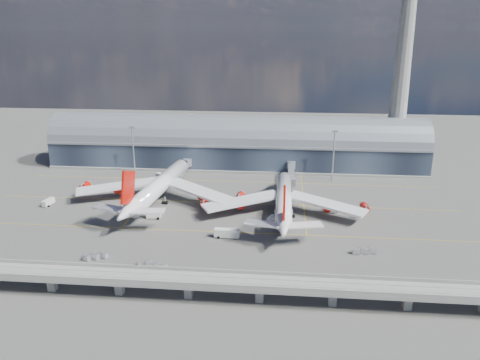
# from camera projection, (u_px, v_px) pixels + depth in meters

# --- Properties ---
(ground) EXTENTS (500.00, 500.00, 0.00)m
(ground) POSITION_uv_depth(u_px,v_px,m) (216.00, 221.00, 184.14)
(ground) COLOR #474744
(ground) RESTS_ON ground
(taxi_lines) EXTENTS (200.00, 80.12, 0.01)m
(taxi_lines) POSITION_uv_depth(u_px,v_px,m) (223.00, 201.00, 205.05)
(taxi_lines) COLOR gold
(taxi_lines) RESTS_ON ground
(terminal) EXTENTS (200.00, 30.00, 28.00)m
(terminal) POSITION_uv_depth(u_px,v_px,m) (236.00, 146.00, 254.38)
(terminal) COLOR #1E2432
(terminal) RESTS_ON ground
(control_tower) EXTENTS (19.00, 19.00, 103.00)m
(control_tower) POSITION_uv_depth(u_px,v_px,m) (402.00, 70.00, 239.02)
(control_tower) COLOR gray
(control_tower) RESTS_ON ground
(guideway) EXTENTS (220.00, 8.50, 7.20)m
(guideway) POSITION_uv_depth(u_px,v_px,m) (188.00, 281.00, 130.45)
(guideway) COLOR gray
(guideway) RESTS_ON ground
(floodlight_mast_left) EXTENTS (3.00, 0.70, 25.70)m
(floodlight_mast_left) POSITION_uv_depth(u_px,v_px,m) (133.00, 150.00, 236.37)
(floodlight_mast_left) COLOR gray
(floodlight_mast_left) RESTS_ON ground
(floodlight_mast_right) EXTENTS (3.00, 0.70, 25.70)m
(floodlight_mast_right) POSITION_uv_depth(u_px,v_px,m) (333.00, 155.00, 227.48)
(floodlight_mast_right) COLOR gray
(floodlight_mast_right) RESTS_ON ground
(airliner_left) EXTENTS (75.41, 79.29, 24.15)m
(airliner_left) POSITION_uv_depth(u_px,v_px,m) (158.00, 187.00, 202.13)
(airliner_left) COLOR white
(airliner_left) RESTS_ON ground
(airliner_right) EXTENTS (68.45, 71.51, 22.76)m
(airliner_right) POSITION_uv_depth(u_px,v_px,m) (284.00, 201.00, 188.40)
(airliner_right) COLOR white
(airliner_right) RESTS_ON ground
(jet_bridge_left) EXTENTS (4.40, 28.00, 7.25)m
(jet_bridge_left) POSITION_uv_depth(u_px,v_px,m) (183.00, 168.00, 234.94)
(jet_bridge_left) COLOR gray
(jet_bridge_left) RESTS_ON ground
(jet_bridge_right) EXTENTS (4.40, 32.00, 7.25)m
(jet_bridge_right) POSITION_uv_depth(u_px,v_px,m) (291.00, 172.00, 228.30)
(jet_bridge_right) COLOR gray
(jet_bridge_right) RESTS_ON ground
(service_truck_0) EXTENTS (3.05, 6.77, 2.71)m
(service_truck_0) POSITION_uv_depth(u_px,v_px,m) (48.00, 202.00, 199.95)
(service_truck_0) COLOR silver
(service_truck_0) RESTS_ON ground
(service_truck_1) EXTENTS (6.02, 3.41, 3.33)m
(service_truck_1) POSITION_uv_depth(u_px,v_px,m) (154.00, 214.00, 186.29)
(service_truck_1) COLOR silver
(service_truck_1) RESTS_ON ground
(service_truck_2) EXTENTS (9.21, 3.05, 3.31)m
(service_truck_2) POSITION_uv_depth(u_px,v_px,m) (227.00, 233.00, 169.08)
(service_truck_2) COLOR silver
(service_truck_2) RESTS_ON ground
(service_truck_3) EXTENTS (3.90, 5.89, 2.66)m
(service_truck_3) POSITION_uv_depth(u_px,v_px,m) (272.00, 220.00, 181.87)
(service_truck_3) COLOR silver
(service_truck_3) RESTS_ON ground
(service_truck_4) EXTENTS (3.23, 5.90, 3.31)m
(service_truck_4) POSITION_uv_depth(u_px,v_px,m) (333.00, 207.00, 193.39)
(service_truck_4) COLOR silver
(service_truck_4) RESTS_ON ground
(service_truck_5) EXTENTS (5.28, 4.64, 2.48)m
(service_truck_5) POSITION_uv_depth(u_px,v_px,m) (160.00, 176.00, 235.92)
(service_truck_5) COLOR silver
(service_truck_5) RESTS_ON ground
(cargo_train_0) EXTENTS (8.26, 4.74, 1.84)m
(cargo_train_0) POSITION_uv_depth(u_px,v_px,m) (96.00, 257.00, 153.48)
(cargo_train_0) COLOR gray
(cargo_train_0) RESTS_ON ground
(cargo_train_1) EXTENTS (11.54, 5.96, 1.95)m
(cargo_train_1) POSITION_uv_depth(u_px,v_px,m) (153.00, 266.00, 147.26)
(cargo_train_1) COLOR gray
(cargo_train_1) RESTS_ON ground
(cargo_train_2) EXTENTS (8.52, 3.23, 1.87)m
(cargo_train_2) POSITION_uv_depth(u_px,v_px,m) (365.00, 251.00, 157.25)
(cargo_train_2) COLOR gray
(cargo_train_2) RESTS_ON ground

